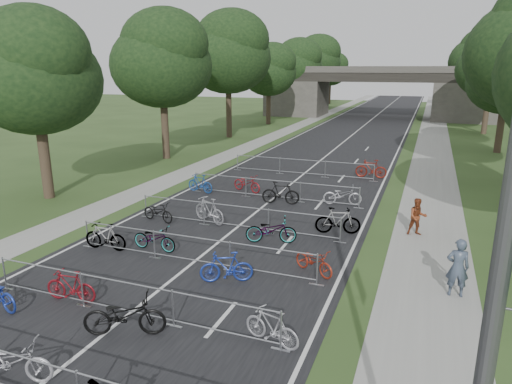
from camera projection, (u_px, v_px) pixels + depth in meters
road at (358, 130)px, 51.58m from camera, size 11.00×140.00×0.01m
sidewalk_right at (434, 134)px, 48.83m from camera, size 3.00×140.00×0.01m
sidewalk_left at (294, 127)px, 54.16m from camera, size 2.00×140.00×0.01m
lane_markings at (358, 130)px, 51.58m from camera, size 0.12×140.00×0.00m
overpass_bridge at (376, 92)px, 64.17m from camera, size 31.00×8.00×7.05m
lamppost at (492, 347)px, 4.33m from camera, size 0.61×0.65×8.21m
tree_left_0 at (35, 75)px, 23.08m from camera, size 6.72×6.72×10.25m
tree_left_1 at (162, 61)px, 33.68m from camera, size 7.56×7.56×11.53m
tree_left_2 at (229, 54)px, 44.28m from camera, size 8.40×8.40×12.81m
tree_right_2 at (509, 79)px, 36.43m from camera, size 6.16×6.16×9.39m
tree_left_3 at (269, 71)px, 55.53m from camera, size 6.72×6.72×10.25m
tree_right_3 at (493, 67)px, 46.99m from camera, size 7.17×7.17×10.93m
tree_left_4 at (297, 64)px, 66.13m from camera, size 7.56×7.56×11.53m
tree_right_4 at (484, 59)px, 57.55m from camera, size 8.18×8.18×12.47m
tree_left_5 at (316, 60)px, 76.73m from camera, size 8.40×8.40×12.81m
tree_right_5 at (474, 74)px, 68.88m from camera, size 6.16×6.16×9.39m
tree_left_6 at (331, 70)px, 87.98m from camera, size 6.72×6.72×10.25m
tree_right_6 at (470, 67)px, 79.44m from camera, size 7.17×7.17×10.93m
barrier_row_1 at (21, 377)px, 9.62m from camera, size 9.70×0.08×1.10m
barrier_row_2 at (126, 299)px, 12.86m from camera, size 9.70×0.08×1.10m
barrier_row_3 at (191, 250)px, 16.29m from camera, size 9.70×0.08×1.10m
barrier_row_4 at (235, 217)px, 19.89m from camera, size 9.70×0.08×1.10m
barrier_row_5 at (272, 190)px, 24.40m from camera, size 9.70×0.08×1.10m
barrier_row_6 at (302, 167)px, 29.81m from camera, size 9.70×0.08×1.10m
bike_5 at (11, 362)px, 10.17m from camera, size 2.04×1.20×1.01m
bike_9 at (71, 286)px, 13.68m from camera, size 1.72×0.65×1.01m
bike_10 at (125, 316)px, 11.94m from camera, size 2.29×1.54×1.14m
bike_11 at (272, 327)px, 11.56m from camera, size 1.68×0.86×0.97m
bike_12 at (105, 237)px, 17.60m from camera, size 1.83×0.62×1.08m
bike_13 at (154, 239)px, 17.55m from camera, size 1.89×0.71×0.98m
bike_14 at (226, 267)px, 14.92m from camera, size 1.81×1.20×1.06m
bike_15 at (314, 261)px, 15.59m from camera, size 1.77×1.36×0.89m
bike_16 at (158, 212)px, 20.89m from camera, size 1.85×0.97×0.92m
bike_17 at (209, 210)px, 20.69m from camera, size 2.03×1.31×1.18m
bike_18 at (271, 230)px, 18.30m from camera, size 2.17×1.29×1.08m
bike_19 at (338, 221)px, 19.31m from camera, size 1.99×1.01×1.15m
bike_20 at (200, 183)px, 25.76m from camera, size 1.80×0.86×1.04m
bike_21 at (247, 183)px, 25.92m from camera, size 2.00×1.22×0.99m
bike_22 at (281, 193)px, 23.54m from camera, size 2.02×0.84×1.18m
bike_23 at (342, 195)px, 23.42m from camera, size 2.06×1.08×1.03m
bike_27 at (371, 169)px, 29.17m from camera, size 1.99×0.63×1.18m
pedestrian_a at (458, 268)px, 13.93m from camera, size 0.73×0.52×1.87m
pedestrian_b at (417, 217)px, 19.10m from camera, size 0.91×0.80×1.59m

